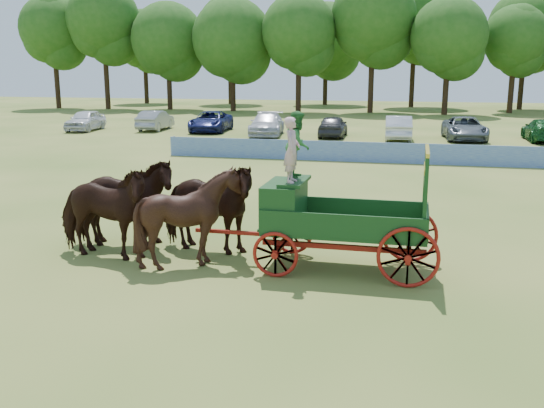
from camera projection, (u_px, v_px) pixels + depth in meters
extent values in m
plane|color=#9B9046|center=(436.00, 283.00, 13.75)|extent=(160.00, 160.00, 0.00)
imported|color=black|center=(102.00, 212.00, 15.30)|extent=(2.99, 1.58, 2.43)
imported|color=black|center=(122.00, 203.00, 16.34)|extent=(3.12, 1.98, 2.43)
imported|color=black|center=(191.00, 217.00, 14.75)|extent=(2.53, 2.33, 2.44)
imported|color=black|center=(206.00, 208.00, 15.79)|extent=(3.03, 1.69, 2.43)
cube|color=#A81E10|center=(284.00, 241.00, 14.91)|extent=(0.12, 2.00, 0.12)
cube|color=#A81E10|center=(409.00, 250.00, 14.22)|extent=(0.12, 2.00, 0.12)
cube|color=#A81E10|center=(342.00, 247.00, 14.02)|extent=(3.80, 0.10, 0.12)
cube|color=#A81E10|center=(348.00, 235.00, 15.06)|extent=(3.80, 0.10, 0.12)
cube|color=#A81E10|center=(249.00, 233.00, 15.08)|extent=(2.80, 0.09, 0.09)
cube|color=#174416|center=(345.00, 229.00, 14.48)|extent=(3.80, 1.80, 0.10)
cube|color=#174416|center=(341.00, 226.00, 13.58)|extent=(3.80, 0.06, 0.55)
cube|color=#174416|center=(350.00, 209.00, 15.25)|extent=(3.80, 0.06, 0.55)
cube|color=#174416|center=(427.00, 222.00, 13.98)|extent=(0.06, 1.80, 0.55)
cube|color=#174416|center=(284.00, 204.00, 14.70)|extent=(0.85, 1.70, 1.05)
cube|color=#174416|center=(295.00, 181.00, 14.52)|extent=(0.55, 1.50, 0.08)
cube|color=#174416|center=(269.00, 211.00, 14.83)|extent=(0.10, 1.60, 0.65)
cube|color=#174416|center=(276.00, 223.00, 14.85)|extent=(0.55, 1.60, 0.06)
cube|color=#174416|center=(425.00, 201.00, 13.10)|extent=(0.08, 0.08, 1.80)
cube|color=#174416|center=(425.00, 188.00, 14.62)|extent=(0.08, 0.08, 1.80)
cube|color=#174416|center=(426.00, 168.00, 13.73)|extent=(0.07, 1.75, 0.75)
cube|color=gold|center=(427.00, 151.00, 13.64)|extent=(0.08, 1.80, 0.09)
cube|color=gold|center=(425.00, 168.00, 13.74)|extent=(0.02, 1.30, 0.12)
torus|color=#A81E10|center=(275.00, 255.00, 14.02)|extent=(1.09, 0.09, 1.09)
torus|color=#A81E10|center=(292.00, 233.00, 15.82)|extent=(1.09, 0.09, 1.09)
torus|color=#A81E10|center=(408.00, 258.00, 13.30)|extent=(1.39, 0.09, 1.39)
torus|color=#A81E10|center=(410.00, 235.00, 15.10)|extent=(1.39, 0.09, 1.39)
imported|color=beige|center=(292.00, 150.00, 14.01)|extent=(0.36, 0.55, 1.52)
imported|color=#286B2A|center=(298.00, 144.00, 14.67)|extent=(0.61, 0.78, 1.61)
cube|color=#1F42A9|center=(408.00, 153.00, 30.95)|extent=(26.00, 0.08, 1.05)
imported|color=silver|center=(85.00, 120.00, 47.48)|extent=(2.46, 4.93, 1.61)
imported|color=gray|center=(155.00, 120.00, 47.91)|extent=(1.96, 4.79, 1.54)
imported|color=navy|center=(211.00, 121.00, 46.75)|extent=(3.11, 5.84, 1.56)
imported|color=silver|center=(267.00, 124.00, 44.20)|extent=(2.97, 5.79, 1.61)
imported|color=#333338|center=(333.00, 126.00, 43.02)|extent=(1.97, 4.60, 1.55)
imported|color=silver|center=(398.00, 128.00, 41.42)|extent=(2.01, 5.05, 1.63)
imported|color=slate|center=(465.00, 128.00, 41.30)|extent=(3.01, 5.82, 1.57)
imported|color=#144C1E|center=(543.00, 130.00, 40.48)|extent=(2.19, 5.21, 1.50)
cylinder|color=#382314|center=(57.00, 87.00, 74.47)|extent=(0.60, 0.60, 5.19)
sphere|color=#1F5215|center=(53.00, 28.00, 72.95)|extent=(7.91, 7.91, 7.91)
cylinder|color=#382314|center=(107.00, 85.00, 73.06)|extent=(0.60, 0.60, 5.68)
sphere|color=#1F5215|center=(103.00, 19.00, 71.40)|extent=(8.57, 8.57, 8.57)
cylinder|color=#382314|center=(170.00, 91.00, 71.94)|extent=(0.60, 0.60, 4.43)
sphere|color=#1F5215|center=(168.00, 39.00, 70.64)|extent=(8.56, 8.56, 8.56)
cylinder|color=#382314|center=(233.00, 92.00, 69.46)|extent=(0.60, 0.60, 4.40)
sphere|color=#1F5215|center=(232.00, 38.00, 68.17)|extent=(9.07, 9.07, 9.07)
cylinder|color=#382314|center=(298.00, 91.00, 66.81)|extent=(0.60, 0.60, 4.76)
sphere|color=#1F5215|center=(299.00, 31.00, 65.41)|extent=(8.10, 8.10, 8.10)
cylinder|color=#382314|center=(371.00, 87.00, 66.66)|extent=(0.60, 0.60, 5.56)
sphere|color=#1F5215|center=(373.00, 17.00, 65.03)|extent=(9.14, 9.14, 9.14)
cylinder|color=#382314|center=(445.00, 93.00, 63.80)|extent=(0.60, 0.60, 4.43)
sphere|color=#1F5215|center=(449.00, 35.00, 62.50)|extent=(7.91, 7.91, 7.91)
cylinder|color=#382314|center=(511.00, 93.00, 66.20)|extent=(0.60, 0.60, 4.37)
sphere|color=#1F5215|center=(516.00, 37.00, 64.92)|extent=(6.90, 6.90, 6.90)
cylinder|color=#382314|center=(146.00, 86.00, 84.99)|extent=(0.60, 0.60, 4.82)
sphere|color=#1F5215|center=(144.00, 38.00, 83.58)|extent=(7.82, 7.82, 7.82)
cylinder|color=#382314|center=(230.00, 83.00, 83.33)|extent=(0.60, 0.60, 5.57)
sphere|color=#1F5215|center=(230.00, 27.00, 81.70)|extent=(8.52, 8.52, 8.52)
cylinder|color=#382314|center=(325.00, 87.00, 81.43)|extent=(0.60, 0.60, 4.65)
sphere|color=#1F5215|center=(326.00, 39.00, 80.07)|extent=(9.63, 9.63, 9.63)
cylinder|color=#382314|center=(412.00, 83.00, 76.29)|extent=(0.60, 0.60, 6.06)
sphere|color=#1F5215|center=(415.00, 15.00, 74.51)|extent=(9.81, 9.81, 9.81)
cylinder|color=#382314|center=(521.00, 88.00, 71.82)|extent=(0.60, 0.60, 5.13)
sphere|color=#1F5215|center=(526.00, 27.00, 70.32)|extent=(8.81, 8.81, 8.81)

